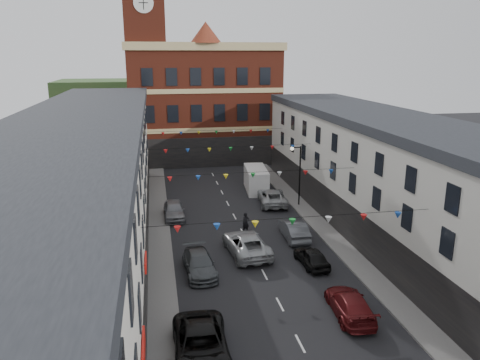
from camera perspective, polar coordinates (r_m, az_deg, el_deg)
ground at (r=32.47m, az=3.00°, el=-11.44°), size 160.00×160.00×0.00m
pavement_left at (r=33.49m, az=-9.59°, el=-10.64°), size 1.80×64.00×0.15m
pavement_right at (r=36.22m, az=13.06°, el=-8.79°), size 1.80×64.00×0.15m
terrace_left at (r=31.02m, az=-19.04°, el=-2.90°), size 8.40×56.00×10.70m
terrace_right at (r=36.00m, az=21.29°, el=-1.51°), size 8.40×56.00×9.70m
civic_building at (r=66.85m, az=-4.53°, el=9.54°), size 20.60×13.30×18.50m
clock_tower at (r=63.25m, az=-11.39°, el=15.16°), size 5.60×5.60×30.00m
distant_hill at (r=90.79m, az=-8.66°, el=8.86°), size 40.00×14.00×10.00m
street_lamp at (r=45.57m, az=7.02°, el=1.51°), size 1.10×0.36×6.00m
car_left_c at (r=24.10m, az=-4.76°, el=-19.52°), size 2.80×5.86×1.61m
car_left_d at (r=32.43m, az=-4.97°, el=-10.13°), size 2.26×4.95×1.40m
car_left_e at (r=43.08m, az=-8.05°, el=-3.65°), size 1.87×4.60×1.56m
car_right_c at (r=28.27m, az=13.25°, el=-14.53°), size 2.36×4.97×1.40m
car_right_d at (r=33.82m, az=8.72°, el=-9.24°), size 1.82×3.96×1.32m
car_right_e at (r=38.30m, az=6.59°, el=-6.03°), size 1.75×4.68×1.53m
car_right_f at (r=46.69m, az=3.94°, el=-2.07°), size 3.20×5.81×1.54m
moving_car at (r=35.22m, az=0.80°, el=-7.77°), size 3.23×6.08×1.63m
white_van at (r=51.23m, az=1.97°, el=0.06°), size 2.69×5.83×2.50m
pedestrian at (r=39.15m, az=0.71°, el=-5.26°), size 0.75×0.60×1.78m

